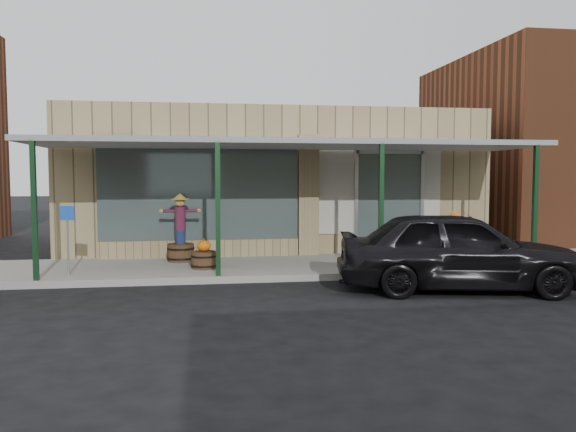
{
  "coord_description": "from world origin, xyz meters",
  "views": [
    {
      "loc": [
        -2.08,
        -9.84,
        2.26
      ],
      "look_at": [
        -0.22,
        2.6,
        1.39
      ],
      "focal_mm": 35.0,
      "sensor_mm": 36.0,
      "label": 1
    }
  ],
  "objects": [
    {
      "name": "block_buildings_near",
      "position": [
        2.01,
        9.2,
        3.77
      ],
      "size": [
        61.0,
        8.0,
        8.0
      ],
      "color": "brown",
      "rests_on": "ground"
    },
    {
      "name": "barrel_pumpkin",
      "position": [
        -2.1,
        3.16,
        0.4
      ],
      "size": [
        0.67,
        0.67,
        0.7
      ],
      "rotation": [
        0.0,
        0.0,
        0.15
      ],
      "color": "brown",
      "rests_on": "sidewalk"
    },
    {
      "name": "awning",
      "position": [
        0.0,
        3.56,
        3.01
      ],
      "size": [
        12.0,
        3.0,
        3.04
      ],
      "color": "gray",
      "rests_on": "ground"
    },
    {
      "name": "ground",
      "position": [
        0.0,
        0.0,
        0.0
      ],
      "size": [
        120.0,
        120.0,
        0.0
      ],
      "primitive_type": "plane",
      "color": "black",
      "rests_on": "ground"
    },
    {
      "name": "parked_sedan",
      "position": [
        2.89,
        0.61,
        0.81
      ],
      "size": [
        5.01,
        2.77,
        1.61
      ],
      "rotation": [
        0.0,
        0.0,
        1.38
      ],
      "color": "black",
      "rests_on": "ground"
    },
    {
      "name": "sidewalk",
      "position": [
        0.0,
        3.6,
        0.07
      ],
      "size": [
        40.0,
        3.2,
        0.15
      ],
      "primitive_type": "cube",
      "color": "gray",
      "rests_on": "ground"
    },
    {
      "name": "storefront",
      "position": [
        -0.0,
        8.16,
        2.09
      ],
      "size": [
        12.0,
        6.25,
        4.2
      ],
      "color": "#99885E",
      "rests_on": "ground"
    },
    {
      "name": "handicap_sign",
      "position": [
        -5.0,
        2.74,
        1.11
      ],
      "size": [
        0.31,
        0.08,
        1.49
      ],
      "rotation": [
        0.0,
        0.0,
        -0.19
      ],
      "color": "gray",
      "rests_on": "sidewalk"
    },
    {
      "name": "barrel_scarecrow",
      "position": [
        -2.68,
        4.38,
        0.73
      ],
      "size": [
        1.03,
        0.67,
        1.7
      ],
      "rotation": [
        0.0,
        0.0,
        -0.02
      ],
      "color": "brown",
      "rests_on": "sidewalk"
    }
  ]
}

